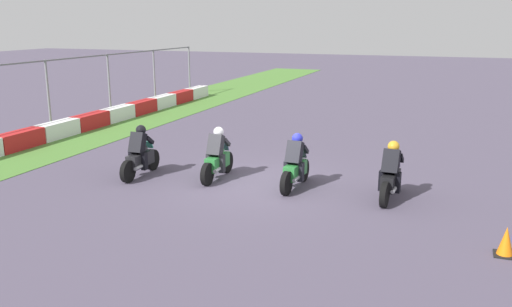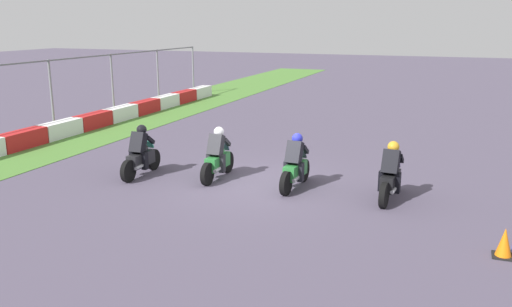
{
  "view_description": "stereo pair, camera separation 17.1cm",
  "coord_description": "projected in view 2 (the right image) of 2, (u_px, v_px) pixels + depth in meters",
  "views": [
    {
      "loc": [
        -13.47,
        -5.01,
        4.45
      ],
      "look_at": [
        -0.06,
        0.01,
        0.9
      ],
      "focal_mm": 37.55,
      "sensor_mm": 36.0,
      "label": 1
    },
    {
      "loc": [
        -13.41,
        -5.17,
        4.45
      ],
      "look_at": [
        -0.06,
        0.01,
        0.9
      ],
      "focal_mm": 37.55,
      "sensor_mm": 36.0,
      "label": 2
    }
  ],
  "objects": [
    {
      "name": "ground_plane",
      "position": [
        257.0,
        184.0,
        15.02
      ],
      "size": [
        120.0,
        120.0,
        0.0
      ],
      "primitive_type": "plane",
      "color": "#4F475A"
    },
    {
      "name": "grass_verge",
      "position": [
        6.0,
        155.0,
        18.25
      ],
      "size": [
        72.0,
        4.46,
        0.02
      ],
      "primitive_type": "cube",
      "color": "#4C7E33",
      "rests_on": "ground_plane"
    },
    {
      "name": "track_barrier",
      "position": [
        0.0,
        146.0,
        18.25
      ],
      "size": [
        31.95,
        0.6,
        0.64
      ],
      "color": "red",
      "rests_on": "ground_plane"
    },
    {
      "name": "rider_lane_a",
      "position": [
        391.0,
        176.0,
        13.59
      ],
      "size": [
        2.04,
        0.55,
        1.51
      ],
      "rotation": [
        0.0,
        0.0,
        -0.07
      ],
      "color": "black",
      "rests_on": "ground_plane"
    },
    {
      "name": "rider_lane_b",
      "position": [
        295.0,
        166.0,
        14.55
      ],
      "size": [
        2.04,
        0.55,
        1.51
      ],
      "rotation": [
        0.0,
        0.0,
        -0.05
      ],
      "color": "black",
      "rests_on": "ground_plane"
    },
    {
      "name": "rider_lane_c",
      "position": [
        218.0,
        158.0,
        15.42
      ],
      "size": [
        2.04,
        0.54,
        1.51
      ],
      "rotation": [
        0.0,
        0.0,
        0.01
      ],
      "color": "black",
      "rests_on": "ground_plane"
    },
    {
      "name": "rider_lane_d",
      "position": [
        141.0,
        155.0,
        15.72
      ],
      "size": [
        2.04,
        0.55,
        1.51
      ],
      "rotation": [
        0.0,
        0.0,
        0.03
      ],
      "color": "black",
      "rests_on": "ground_plane"
    },
    {
      "name": "traffic_cone",
      "position": [
        504.0,
        243.0,
        10.33
      ],
      "size": [
        0.4,
        0.4,
        0.59
      ],
      "color": "black",
      "rests_on": "ground_plane"
    }
  ]
}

